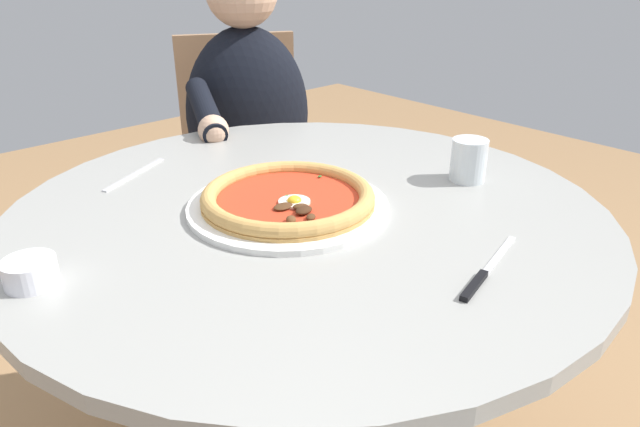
% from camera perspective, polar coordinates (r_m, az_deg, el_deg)
% --- Properties ---
extents(dining_table, '(1.01, 1.01, 0.73)m').
position_cam_1_polar(dining_table, '(1.08, -1.17, -7.83)').
color(dining_table, '#999993').
rests_on(dining_table, ground).
extents(pizza_on_plate, '(0.34, 0.34, 0.04)m').
position_cam_1_polar(pizza_on_plate, '(0.98, -3.12, 1.37)').
color(pizza_on_plate, white).
rests_on(pizza_on_plate, dining_table).
extents(water_glass, '(0.07, 0.07, 0.08)m').
position_cam_1_polar(water_glass, '(1.12, 14.26, 4.82)').
color(water_glass, silver).
rests_on(water_glass, dining_table).
extents(steak_knife, '(0.20, 0.06, 0.01)m').
position_cam_1_polar(steak_knife, '(0.81, 15.58, -5.79)').
color(steak_knife, silver).
rests_on(steak_knife, dining_table).
extents(ramekin_capers, '(0.07, 0.07, 0.04)m').
position_cam_1_polar(ramekin_capers, '(0.85, -26.41, -5.05)').
color(ramekin_capers, white).
rests_on(ramekin_capers, dining_table).
extents(fork_utensil, '(0.17, 0.09, 0.00)m').
position_cam_1_polar(fork_utensil, '(1.18, -17.58, 3.67)').
color(fork_utensil, '#BCBCC1').
rests_on(fork_utensil, dining_table).
extents(diner_person, '(0.51, 0.46, 1.11)m').
position_cam_1_polar(diner_person, '(1.74, -6.71, 3.01)').
color(diner_person, '#282833').
rests_on(diner_person, ground).
extents(cafe_chair_diner, '(0.55, 0.55, 0.88)m').
position_cam_1_polar(cafe_chair_diner, '(1.86, -7.38, 5.88)').
color(cafe_chair_diner, '#957050').
rests_on(cafe_chair_diner, ground).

